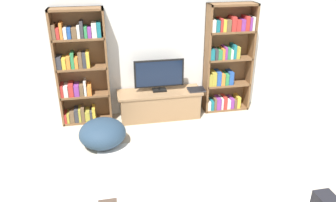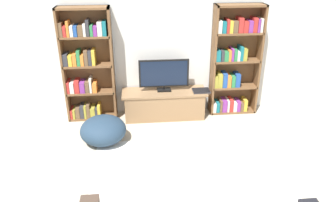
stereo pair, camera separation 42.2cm
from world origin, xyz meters
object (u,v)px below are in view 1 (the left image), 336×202
at_px(bookshelf_right, 226,60).
at_px(beanbag_ottoman, 103,133).
at_px(television, 159,75).
at_px(laptop, 196,89).
at_px(tv_stand, 160,104).
at_px(bookshelf_left, 80,69).

height_order(bookshelf_right, beanbag_ottoman, bookshelf_right).
distance_m(bookshelf_right, beanbag_ottoman, 2.56).
relative_size(bookshelf_right, television, 2.26).
distance_m(television, beanbag_ottoman, 1.43).
bearing_deg(bookshelf_right, television, -175.51).
bearing_deg(laptop, beanbag_ottoman, -157.00).
bearing_deg(tv_stand, television, 90.00).
distance_m(tv_stand, laptop, 0.70).
distance_m(tv_stand, beanbag_ottoman, 1.29).
bearing_deg(tv_stand, bookshelf_right, 5.84).
distance_m(laptop, beanbag_ottoman, 1.84).
bearing_deg(bookshelf_left, bookshelf_right, -0.03).
relative_size(bookshelf_left, beanbag_ottoman, 2.74).
bearing_deg(television, laptop, -8.79).
height_order(bookshelf_left, laptop, bookshelf_left).
bearing_deg(bookshelf_left, television, -4.33).
xyz_separation_m(bookshelf_right, tv_stand, (-1.25, -0.13, -0.70)).
bearing_deg(tv_stand, laptop, -6.22).
height_order(television, beanbag_ottoman, television).
bearing_deg(bookshelf_right, beanbag_ottoman, -158.23).
xyz_separation_m(bookshelf_right, television, (-1.25, -0.10, -0.15)).
bearing_deg(bookshelf_left, beanbag_ottoman, -72.14).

